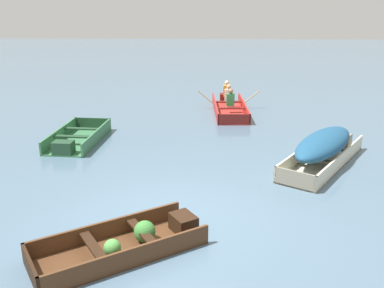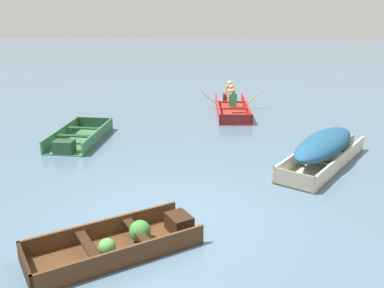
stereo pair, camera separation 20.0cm
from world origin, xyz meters
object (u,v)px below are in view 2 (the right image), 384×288
at_px(dinghy_dark_varnish_foreground, 123,242).
at_px(skiff_cream_mid_moored, 324,147).
at_px(skiff_green_near_moored, 78,138).
at_px(rowboat_red_with_crew, 232,105).

relative_size(dinghy_dark_varnish_foreground, skiff_cream_mid_moored, 0.83).
height_order(dinghy_dark_varnish_foreground, skiff_green_near_moored, dinghy_dark_varnish_foreground).
bearing_deg(rowboat_red_with_crew, dinghy_dark_varnish_foreground, -102.47).
bearing_deg(dinghy_dark_varnish_foreground, skiff_green_near_moored, 114.22).
bearing_deg(dinghy_dark_varnish_foreground, rowboat_red_with_crew, 77.53).
xyz_separation_m(skiff_cream_mid_moored, rowboat_red_with_crew, (-2.10, 5.42, -0.26)).
bearing_deg(skiff_cream_mid_moored, skiff_green_near_moored, 167.98).
xyz_separation_m(skiff_green_near_moored, skiff_cream_mid_moored, (6.66, -1.42, 0.34)).
bearing_deg(skiff_green_near_moored, skiff_cream_mid_moored, -12.02).
distance_m(dinghy_dark_varnish_foreground, skiff_green_near_moored, 6.01).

